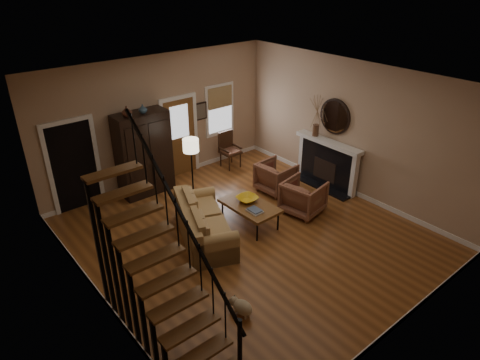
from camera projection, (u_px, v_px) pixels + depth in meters
room at (183, 151)px, 9.49m from camera, size 7.00×7.33×3.30m
staircase at (159, 254)px, 6.01m from camera, size 0.94×2.80×3.20m
fireplace at (328, 159)px, 10.98m from camera, size 0.33×1.95×2.30m
armoire at (144, 154)px, 10.49m from camera, size 1.30×0.60×2.10m
vase_a at (127, 111)px, 9.69m from camera, size 0.24×0.24×0.25m
vase_b at (143, 109)px, 9.92m from camera, size 0.20×0.20×0.21m
sofa at (204, 222)px, 8.94m from camera, size 1.63×2.29×0.78m
coffee_table at (250, 214)px, 9.48m from camera, size 0.81×1.35×0.51m
bowl at (247, 199)px, 9.47m from camera, size 0.46×0.46×0.11m
books at (255, 211)px, 9.08m from camera, size 0.24×0.33×0.06m
armchair_left at (303, 197)px, 9.89m from camera, size 1.02×1.00×0.79m
armchair_right at (276, 177)px, 10.83m from camera, size 0.91×0.89×0.78m
floor_lamp at (192, 171)px, 10.16m from camera, size 0.48×0.48×1.63m
side_chair at (230, 150)px, 12.04m from camera, size 0.54×0.54×1.02m
dog at (243, 308)px, 7.06m from camera, size 0.32×0.45×0.30m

